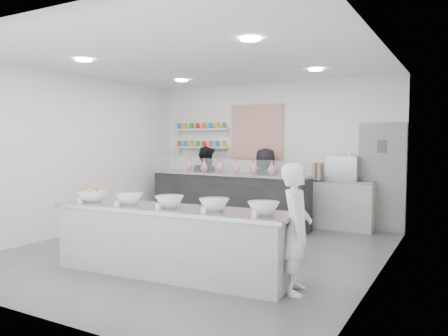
# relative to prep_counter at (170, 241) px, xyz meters

# --- Properties ---
(floor) EXTENTS (6.00, 6.00, 0.00)m
(floor) POSITION_rel_prep_counter_xyz_m (-0.36, 1.23, -0.45)
(floor) COLOR #515156
(floor) RESTS_ON ground
(ceiling) EXTENTS (6.00, 6.00, 0.00)m
(ceiling) POSITION_rel_prep_counter_xyz_m (-0.36, 1.23, 2.55)
(ceiling) COLOR white
(ceiling) RESTS_ON floor
(back_wall) EXTENTS (5.50, 0.00, 5.50)m
(back_wall) POSITION_rel_prep_counter_xyz_m (-0.36, 4.23, 1.05)
(back_wall) COLOR white
(back_wall) RESTS_ON floor
(left_wall) EXTENTS (0.00, 6.00, 6.00)m
(left_wall) POSITION_rel_prep_counter_xyz_m (-3.11, 1.23, 1.05)
(left_wall) COLOR white
(left_wall) RESTS_ON floor
(right_wall) EXTENTS (0.00, 6.00, 6.00)m
(right_wall) POSITION_rel_prep_counter_xyz_m (2.39, 1.23, 1.05)
(right_wall) COLOR white
(right_wall) RESTS_ON floor
(back_door) EXTENTS (0.88, 0.04, 2.10)m
(back_door) POSITION_rel_prep_counter_xyz_m (1.94, 4.20, 0.60)
(back_door) COLOR gray
(back_door) RESTS_ON floor
(pattern_panel) EXTENTS (1.25, 0.03, 1.20)m
(pattern_panel) POSITION_rel_prep_counter_xyz_m (-0.71, 4.21, 1.50)
(pattern_panel) COLOR #A6301C
(pattern_panel) RESTS_ON back_wall
(jar_shelf_lower) EXTENTS (1.45, 0.22, 0.04)m
(jar_shelf_lower) POSITION_rel_prep_counter_xyz_m (-2.11, 4.13, 1.15)
(jar_shelf_lower) COLOR silver
(jar_shelf_lower) RESTS_ON back_wall
(jar_shelf_upper) EXTENTS (1.45, 0.22, 0.04)m
(jar_shelf_upper) POSITION_rel_prep_counter_xyz_m (-2.11, 4.13, 1.57)
(jar_shelf_upper) COLOR silver
(jar_shelf_upper) RESTS_ON back_wall
(preserve_jars) EXTENTS (1.45, 0.10, 0.56)m
(preserve_jars) POSITION_rel_prep_counter_xyz_m (-2.11, 4.11, 1.43)
(preserve_jars) COLOR #D34231
(preserve_jars) RESTS_ON jar_shelf_lower
(downlight_0) EXTENTS (0.24, 0.24, 0.02)m
(downlight_0) POSITION_rel_prep_counter_xyz_m (-1.76, 0.23, 2.53)
(downlight_0) COLOR white
(downlight_0) RESTS_ON ceiling
(downlight_1) EXTENTS (0.24, 0.24, 0.02)m
(downlight_1) POSITION_rel_prep_counter_xyz_m (1.04, 0.23, 2.53)
(downlight_1) COLOR white
(downlight_1) RESTS_ON ceiling
(downlight_2) EXTENTS (0.24, 0.24, 0.02)m
(downlight_2) POSITION_rel_prep_counter_xyz_m (-1.76, 2.83, 2.53)
(downlight_2) COLOR white
(downlight_2) RESTS_ON ceiling
(downlight_3) EXTENTS (0.24, 0.24, 0.02)m
(downlight_3) POSITION_rel_prep_counter_xyz_m (1.04, 2.83, 2.53)
(downlight_3) COLOR white
(downlight_3) RESTS_ON ceiling
(prep_counter) EXTENTS (3.32, 0.97, 0.89)m
(prep_counter) POSITION_rel_prep_counter_xyz_m (0.00, 0.00, 0.00)
(prep_counter) COLOR #A7A7A2
(prep_counter) RESTS_ON floor
(back_bar) EXTENTS (3.56, 0.83, 1.09)m
(back_bar) POSITION_rel_prep_counter_xyz_m (-0.95, 3.33, 0.10)
(back_bar) COLOR black
(back_bar) RESTS_ON floor
(sneeze_guard) EXTENTS (3.48, 0.19, 0.30)m
(sneeze_guard) POSITION_rel_prep_counter_xyz_m (-0.97, 3.02, 0.80)
(sneeze_guard) COLOR white
(sneeze_guard) RESTS_ON back_bar
(espresso_ledge) EXTENTS (1.32, 0.42, 0.98)m
(espresso_ledge) POSITION_rel_prep_counter_xyz_m (1.19, 4.01, 0.04)
(espresso_ledge) COLOR #A7A7A2
(espresso_ledge) RESTS_ON floor
(espresso_machine) EXTENTS (0.60, 0.42, 0.46)m
(espresso_machine) POSITION_rel_prep_counter_xyz_m (1.25, 4.01, 0.76)
(espresso_machine) COLOR #93969E
(espresso_machine) RESTS_ON espresso_ledge
(cup_stacks) EXTENTS (0.24, 0.24, 0.33)m
(cup_stacks) POSITION_rel_prep_counter_xyz_m (0.73, 4.01, 0.69)
(cup_stacks) COLOR tan
(cup_stacks) RESTS_ON espresso_ledge
(prep_bowls) EXTENTS (3.01, 0.68, 0.15)m
(prep_bowls) POSITION_rel_prep_counter_xyz_m (0.00, 0.00, 0.52)
(prep_bowls) COLOR white
(prep_bowls) RESTS_ON prep_counter
(label_cards) EXTENTS (2.66, 0.04, 0.07)m
(label_cards) POSITION_rel_prep_counter_xyz_m (-0.04, -0.51, 0.48)
(label_cards) COLOR white
(label_cards) RESTS_ON prep_counter
(cookie_bags) EXTENTS (2.16, 0.27, 0.28)m
(cookie_bags) POSITION_rel_prep_counter_xyz_m (-0.95, 3.33, 0.78)
(cookie_bags) COLOR pink
(cookie_bags) RESTS_ON back_bar
(woman_prep) EXTENTS (0.49, 0.63, 1.51)m
(woman_prep) POSITION_rel_prep_counter_xyz_m (1.67, 0.17, 0.31)
(woman_prep) COLOR white
(woman_prep) RESTS_ON floor
(staff_left) EXTENTS (0.93, 0.82, 1.63)m
(staff_left) POSITION_rel_prep_counter_xyz_m (-1.71, 3.70, 0.37)
(staff_left) COLOR black
(staff_left) RESTS_ON floor
(staff_right) EXTENTS (0.79, 0.52, 1.60)m
(staff_right) POSITION_rel_prep_counter_xyz_m (-0.33, 3.83, 0.35)
(staff_right) COLOR black
(staff_right) RESTS_ON floor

